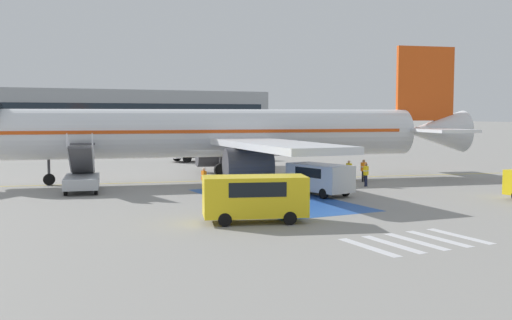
{
  "coord_description": "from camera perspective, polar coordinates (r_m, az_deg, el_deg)",
  "views": [
    {
      "loc": [
        -16.52,
        -42.33,
        5.21
      ],
      "look_at": [
        3.65,
        -1.94,
        1.71
      ],
      "focal_mm": 42.0,
      "sensor_mm": 36.0,
      "label": 1
    }
  ],
  "objects": [
    {
      "name": "apron_walkway_bar_3",
      "position": [
        26.29,
        16.97,
        -7.18
      ],
      "size": [
        0.44,
        3.6,
        0.01
      ],
      "primitive_type": "cube",
      "color": "silver",
      "rests_on": "ground_plane"
    },
    {
      "name": "apron_stand_patch_blue",
      "position": [
        36.58,
        1.83,
        -3.75
      ],
      "size": [
        6.4,
        13.28,
        0.01
      ],
      "primitive_type": "cube",
      "color": "#2856A8",
      "rests_on": "ground_plane"
    },
    {
      "name": "airliner",
      "position": [
        46.42,
        -3.9,
        2.5
      ],
      "size": [
        42.58,
        31.09,
        10.82
      ],
      "rotation": [
        0.0,
        0.0,
        1.35
      ],
      "color": "silver",
      "rests_on": "ground_plane"
    },
    {
      "name": "ground_crew_2",
      "position": [
        43.59,
        10.43,
        -1.24
      ],
      "size": [
        0.49,
        0.41,
        1.67
      ],
      "rotation": [
        0.0,
        0.0,
        3.63
      ],
      "color": "#191E38",
      "rests_on": "ground_plane"
    },
    {
      "name": "service_van_0",
      "position": [
        28.7,
        -0.12,
        -3.33
      ],
      "size": [
        5.31,
        3.47,
        2.23
      ],
      "rotation": [
        0.0,
        0.0,
        1.25
      ],
      "color": "yellow",
      "rests_on": "ground_plane"
    },
    {
      "name": "fuel_tanker",
      "position": [
        66.86,
        -4.32,
        1.42
      ],
      "size": [
        10.1,
        3.83,
        3.39
      ],
      "rotation": [
        0.0,
        0.0,
        1.71
      ],
      "color": "#38383D",
      "rests_on": "ground_plane"
    },
    {
      "name": "apron_walkway_bar_0",
      "position": [
        24.0,
        10.65,
        -8.16
      ],
      "size": [
        0.44,
        3.6,
        0.01
      ],
      "primitive_type": "cube",
      "color": "silver",
      "rests_on": "ground_plane"
    },
    {
      "name": "ground_crew_0",
      "position": [
        39.83,
        -4.98,
        -1.73
      ],
      "size": [
        0.25,
        0.44,
        1.64
      ],
      "rotation": [
        0.0,
        0.0,
        1.63
      ],
      "color": "#191E38",
      "rests_on": "ground_plane"
    },
    {
      "name": "apron_walkway_bar_2",
      "position": [
        25.5,
        14.99,
        -7.49
      ],
      "size": [
        0.44,
        3.6,
        0.01
      ],
      "primitive_type": "cube",
      "color": "silver",
      "rests_on": "ground_plane"
    },
    {
      "name": "ground_plane",
      "position": [
        45.73,
        -5.18,
        -2.12
      ],
      "size": [
        600.0,
        600.0,
        0.0
      ],
      "primitive_type": "plane",
      "color": "gray"
    },
    {
      "name": "terminal_building",
      "position": [
        125.74,
        -19.18,
        4.1
      ],
      "size": [
        92.26,
        12.1,
        10.05
      ],
      "color": "#9EA3A8",
      "rests_on": "ground_plane"
    },
    {
      "name": "ground_crew_3",
      "position": [
        46.52,
        10.22,
        -0.85
      ],
      "size": [
        0.46,
        0.29,
        1.71
      ],
      "rotation": [
        0.0,
        0.0,
        6.13
      ],
      "color": "black",
      "rests_on": "ground_plane"
    },
    {
      "name": "boarding_stairs_forward",
      "position": [
        41.57,
        -16.25,
        -1.57
      ],
      "size": [
        3.21,
        5.53,
        3.99
      ],
      "rotation": [
        0.0,
        0.0,
        -0.22
      ],
      "color": "#ADB2BA",
      "rests_on": "ground_plane"
    },
    {
      "name": "apron_walkway_bar_1",
      "position": [
        24.73,
        12.89,
        -7.82
      ],
      "size": [
        0.44,
        3.6,
        0.01
      ],
      "primitive_type": "cube",
      "color": "silver",
      "rests_on": "ground_plane"
    },
    {
      "name": "apron_walkway_bar_4",
      "position": [
        27.12,
        18.82,
        -6.87
      ],
      "size": [
        0.44,
        3.6,
        0.01
      ],
      "primitive_type": "cube",
      "color": "silver",
      "rests_on": "ground_plane"
    },
    {
      "name": "ground_crew_1",
      "position": [
        45.54,
        8.84,
        -0.94
      ],
      "size": [
        0.28,
        0.46,
        1.71
      ],
      "rotation": [
        0.0,
        0.0,
        4.84
      ],
      "color": "#191E38",
      "rests_on": "ground_plane"
    },
    {
      "name": "service_van_2",
      "position": [
        38.42,
        6.1,
        -1.58
      ],
      "size": [
        2.83,
        4.64,
        1.99
      ],
      "rotation": [
        0.0,
        0.0,
        0.19
      ],
      "color": "silver",
      "rests_on": "ground_plane"
    },
    {
      "name": "traffic_cone_0",
      "position": [
        38.95,
        -3.06,
        -2.81
      ],
      "size": [
        0.54,
        0.54,
        0.6
      ],
      "color": "orange",
      "rests_on": "ground_plane"
    },
    {
      "name": "apron_leadline_yellow",
      "position": [
        46.58,
        -4.68,
        -2.0
      ],
      "size": [
        75.39,
        17.24,
        0.01
      ],
      "primitive_type": "cube",
      "rotation": [
        0.0,
        0.0,
        1.35
      ],
      "color": "gold",
      "rests_on": "ground_plane"
    }
  ]
}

